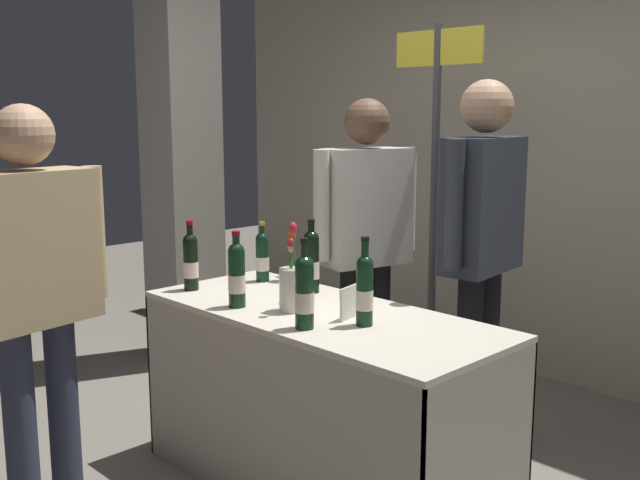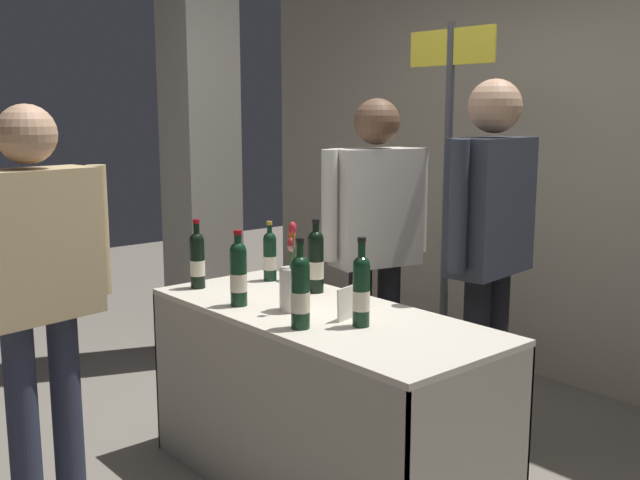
# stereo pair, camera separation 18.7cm
# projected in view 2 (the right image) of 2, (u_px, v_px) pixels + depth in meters

# --- Properties ---
(back_partition) EXTENTS (5.48, 0.12, 2.99)m
(back_partition) POSITION_uv_depth(u_px,v_px,m) (583.00, 133.00, 4.22)
(back_partition) COLOR #B2A893
(back_partition) RESTS_ON ground_plane
(concrete_pillar) EXTENTS (0.38, 0.38, 3.42)m
(concrete_pillar) POSITION_uv_depth(u_px,v_px,m) (199.00, 97.00, 4.71)
(concrete_pillar) COLOR gray
(concrete_pillar) RESTS_ON ground_plane
(tasting_table) EXTENTS (1.62, 0.68, 0.80)m
(tasting_table) POSITION_uv_depth(u_px,v_px,m) (320.00, 370.00, 3.10)
(tasting_table) COLOR beige
(tasting_table) RESTS_ON ground_plane
(featured_wine_bottle) EXTENTS (0.07, 0.07, 0.35)m
(featured_wine_bottle) POSITION_uv_depth(u_px,v_px,m) (300.00, 291.00, 2.79)
(featured_wine_bottle) COLOR black
(featured_wine_bottle) RESTS_ON tasting_table
(display_bottle_0) EXTENTS (0.07, 0.07, 0.33)m
(display_bottle_0) POSITION_uv_depth(u_px,v_px,m) (197.00, 259.00, 3.43)
(display_bottle_0) COLOR black
(display_bottle_0) RESTS_ON tasting_table
(display_bottle_1) EXTENTS (0.07, 0.07, 0.35)m
(display_bottle_1) POSITION_uv_depth(u_px,v_px,m) (361.00, 289.00, 2.81)
(display_bottle_1) COLOR black
(display_bottle_1) RESTS_ON tasting_table
(display_bottle_2) EXTENTS (0.07, 0.07, 0.33)m
(display_bottle_2) POSITION_uv_depth(u_px,v_px,m) (238.00, 273.00, 3.12)
(display_bottle_2) COLOR black
(display_bottle_2) RESTS_ON tasting_table
(display_bottle_3) EXTENTS (0.07, 0.07, 0.34)m
(display_bottle_3) POSITION_uv_depth(u_px,v_px,m) (316.00, 261.00, 3.35)
(display_bottle_3) COLOR black
(display_bottle_3) RESTS_ON tasting_table
(display_bottle_4) EXTENTS (0.07, 0.07, 0.29)m
(display_bottle_4) POSITION_uv_depth(u_px,v_px,m) (270.00, 256.00, 3.59)
(display_bottle_4) COLOR black
(display_bottle_4) RESTS_ON tasting_table
(wine_glass_near_vendor) EXTENTS (0.07, 0.07, 0.13)m
(wine_glass_near_vendor) POSITION_uv_depth(u_px,v_px,m) (298.00, 281.00, 3.18)
(wine_glass_near_vendor) COLOR silver
(wine_glass_near_vendor) RESTS_ON tasting_table
(flower_vase) EXTENTS (0.11, 0.11, 0.38)m
(flower_vase) POSITION_uv_depth(u_px,v_px,m) (292.00, 284.00, 3.04)
(flower_vase) COLOR silver
(flower_vase) RESTS_ON tasting_table
(brochure_stand) EXTENTS (0.05, 0.15, 0.13)m
(brochure_stand) POSITION_uv_depth(u_px,v_px,m) (349.00, 302.00, 2.94)
(brochure_stand) COLOR silver
(brochure_stand) RESTS_ON tasting_table
(vendor_presenter) EXTENTS (0.26, 0.63, 1.76)m
(vendor_presenter) POSITION_uv_depth(u_px,v_px,m) (490.00, 231.00, 3.37)
(vendor_presenter) COLOR black
(vendor_presenter) RESTS_ON ground_plane
(vendor_assistant) EXTENTS (0.31, 0.60, 1.68)m
(vendor_assistant) POSITION_uv_depth(u_px,v_px,m) (376.00, 231.00, 3.75)
(vendor_assistant) COLOR black
(vendor_assistant) RESTS_ON ground_plane
(taster_foreground_right) EXTENTS (0.28, 0.64, 1.64)m
(taster_foreground_right) POSITION_uv_depth(u_px,v_px,m) (36.00, 274.00, 2.83)
(taster_foreground_right) COLOR #2D3347
(taster_foreground_right) RESTS_ON ground_plane
(booth_signpost) EXTENTS (0.55, 0.04, 2.06)m
(booth_signpost) POSITION_uv_depth(u_px,v_px,m) (448.00, 173.00, 3.89)
(booth_signpost) COLOR #47474C
(booth_signpost) RESTS_ON ground_plane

